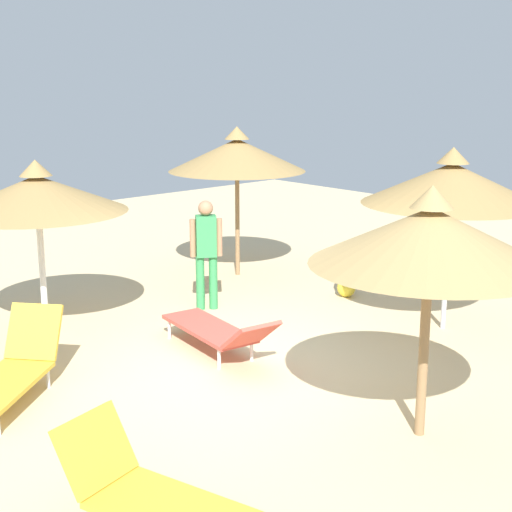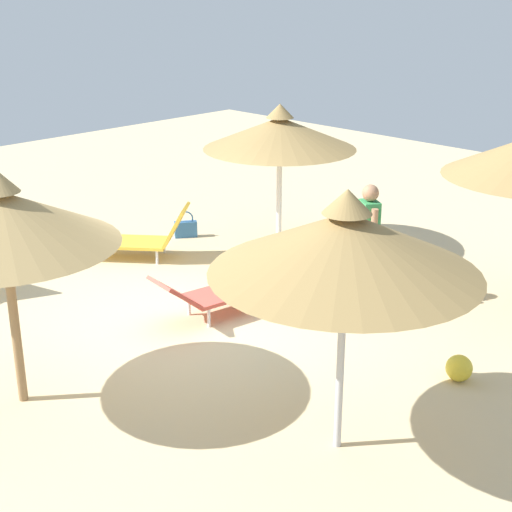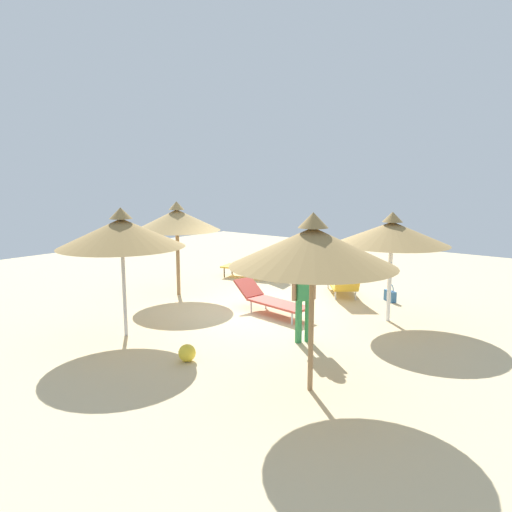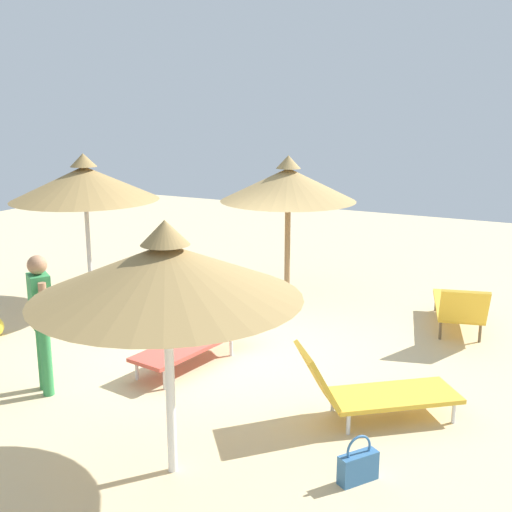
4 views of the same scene
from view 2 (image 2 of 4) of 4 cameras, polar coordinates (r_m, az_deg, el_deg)
The scene contains 9 objects.
ground at distance 10.01m, azimuth -4.70°, elevation -5.40°, with size 24.00×24.00×0.10m, color beige.
parasol_umbrella_far_right at distance 7.89m, azimuth -18.40°, elevation 2.65°, with size 2.30×2.30×2.51m.
parasol_umbrella_near_left at distance 12.11m, azimuth 1.78°, elevation 9.15°, with size 2.42×2.42×2.41m.
parasol_umbrella_edge at distance 6.71m, azimuth 6.70°, elevation 0.97°, with size 2.44×2.44×2.56m.
lounge_chair_back at distance 12.31m, azimuth -8.67°, elevation 1.40°, with size 1.60×1.76×0.87m.
lounge_chair_front at distance 10.16m, azimuth -2.49°, elevation -2.55°, with size 2.09×0.86×0.69m.
person_standing_far_left at distance 10.39m, azimuth 8.36°, elevation 1.48°, with size 0.35×0.42×1.68m.
handbag at distance 13.27m, azimuth -5.26°, elevation 2.09°, with size 0.39×0.32×0.46m.
beach_ball at distance 8.90m, azimuth 14.90°, elevation -8.07°, with size 0.30×0.30×0.30m, color yellow.
Camera 2 is at (-5.83, -6.91, 4.26)m, focal length 53.67 mm.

